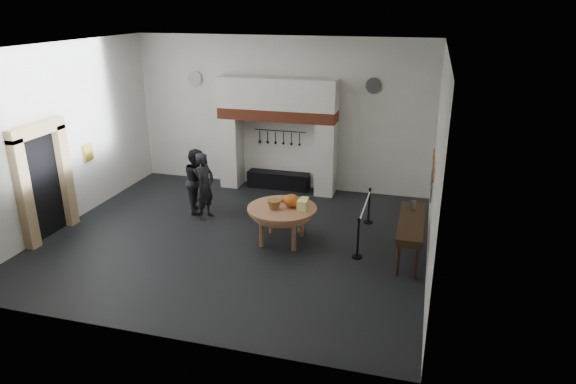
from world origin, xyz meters
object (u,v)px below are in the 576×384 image
(iron_range, at_px, (279,180))
(visitor_far, at_px, (197,180))
(visitor_near, at_px, (205,186))
(work_table, at_px, (282,209))
(barrier_post_near, at_px, (358,239))
(barrier_post_far, at_px, (369,207))
(side_table, at_px, (411,221))

(iron_range, xyz_separation_m, visitor_far, (-1.59, -2.33, 0.62))
(visitor_near, bearing_deg, work_table, -100.43)
(barrier_post_near, height_order, barrier_post_far, same)
(work_table, bearing_deg, iron_range, 107.67)
(visitor_near, xyz_separation_m, visitor_far, (-0.40, 0.40, -0.02))
(iron_range, bearing_deg, work_table, -72.33)
(work_table, height_order, side_table, side_table)
(barrier_post_far, bearing_deg, iron_range, 147.25)
(visitor_near, height_order, side_table, visitor_near)
(work_table, relative_size, visitor_near, 0.92)
(visitor_far, relative_size, side_table, 0.79)
(barrier_post_far, bearing_deg, side_table, -56.06)
(barrier_post_near, bearing_deg, side_table, 17.63)
(work_table, relative_size, barrier_post_far, 1.82)
(work_table, xyz_separation_m, side_table, (2.96, 0.00, 0.03))
(visitor_far, height_order, barrier_post_far, visitor_far)
(iron_range, height_order, barrier_post_near, barrier_post_near)
(side_table, bearing_deg, barrier_post_far, 123.94)
(iron_range, xyz_separation_m, work_table, (1.14, -3.57, 0.59))
(iron_range, distance_m, work_table, 3.80)
(visitor_near, xyz_separation_m, barrier_post_far, (4.18, 0.81, -0.44))
(barrier_post_far, bearing_deg, work_table, -138.34)
(visitor_near, bearing_deg, barrier_post_far, -69.63)
(iron_range, relative_size, work_table, 1.16)
(work_table, bearing_deg, side_table, 0.02)
(visitor_near, height_order, barrier_post_far, visitor_near)
(iron_range, distance_m, side_table, 5.47)
(iron_range, relative_size, visitor_near, 1.07)
(work_table, height_order, barrier_post_near, barrier_post_near)
(iron_range, height_order, visitor_near, visitor_near)
(side_table, relative_size, barrier_post_far, 2.44)
(work_table, distance_m, visitor_far, 3.00)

